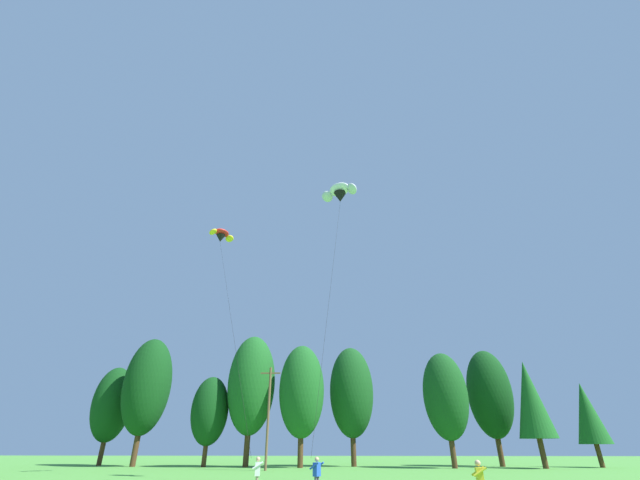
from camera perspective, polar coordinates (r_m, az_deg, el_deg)
name	(u,v)px	position (r m, az deg, el deg)	size (l,w,h in m)	color
treeline_tree_a	(112,404)	(64.92, -27.44, -19.98)	(5.05, 5.05, 12.03)	#472D19
treeline_tree_b	(147,386)	(60.09, -23.34, -18.47)	(5.92, 5.92, 15.27)	#472D19
treeline_tree_c	(210,411)	(56.12, -15.39, -22.34)	(4.54, 4.54, 10.16)	#472D19
treeline_tree_d	(251,384)	(55.03, -9.71, -19.54)	(5.92, 5.92, 15.27)	#472D19
treeline_tree_e	(302,390)	(52.81, -2.63, -20.58)	(5.51, 5.51, 13.74)	#472D19
treeline_tree_f	(351,391)	(56.01, 4.49, -20.67)	(5.61, 5.61, 14.12)	#472D19
treeline_tree_g	(445,396)	(53.50, 17.39, -20.35)	(5.18, 5.18, 12.52)	#472D19
treeline_tree_h	(490,393)	(59.87, 22.96, -19.43)	(5.50, 5.50, 13.71)	#472D19
treeline_tree_i	(530,399)	(56.40, 27.74, -19.35)	(4.11, 4.11, 11.42)	#472D19
treeline_tree_j	(588,413)	(62.23, 33.76, -19.75)	(3.64, 3.64, 9.27)	#472D19
utility_pole	(268,414)	(46.77, -7.35, -23.28)	(2.20, 0.26, 10.01)	brown
kite_flyer_near	(257,472)	(23.36, -8.89, -29.84)	(0.61, 0.64, 1.69)	gray
kite_flyer_mid	(317,473)	(22.84, -0.46, -30.17)	(0.73, 0.75, 1.69)	#4C4C51
parafoil_kite_high_red_yellow	(221,235)	(44.39, -13.86, 0.64)	(9.24, 16.02, 21.45)	red
parafoil_kite_mid_white	(340,193)	(37.35, 2.81, 6.69)	(3.63, 9.30, 22.38)	white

